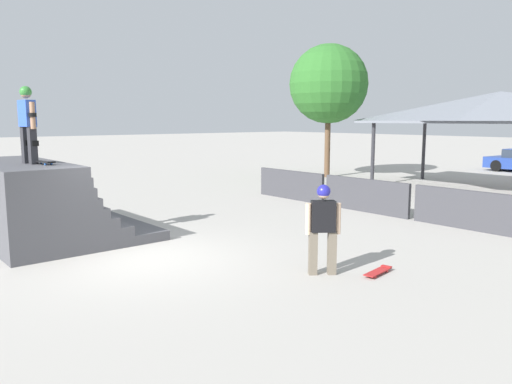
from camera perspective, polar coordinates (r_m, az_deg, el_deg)
The scene contains 9 objects.
ground_plane at distance 10.84m, azimuth -13.22°, elevation -7.44°, with size 160.00×160.00×0.00m, color #ADA8A0.
quarter_pipe_ramp at distance 13.32m, azimuth -23.85°, elevation -1.40°, with size 4.55×3.59×1.90m.
skater_on_deck at distance 12.51m, azimuth -24.66°, elevation 7.55°, with size 0.75×0.28×1.75m.
skateboard_on_deck at distance 12.19m, azimuth -23.09°, elevation 3.18°, with size 0.78×0.33×0.09m.
bystander_walking at distance 9.39m, azimuth 7.67°, elevation -3.43°, with size 0.49×0.60×1.71m.
skateboard_on_ground at distance 9.82m, azimuth 13.84°, elevation -8.77°, with size 0.32×0.81×0.09m.
barrier_fence at distance 16.11m, azimuth 12.39°, elevation -0.38°, with size 9.95×0.12×1.05m.
pavilion_shelter at distance 21.93m, azimuth 26.07°, elevation 8.65°, with size 10.42×4.77×3.99m.
tree_beside_pavilion at distance 25.55m, azimuth 8.31°, elevation 12.10°, with size 3.90×3.90×6.60m.
Camera 1 is at (9.35, -4.68, 2.90)m, focal length 35.00 mm.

